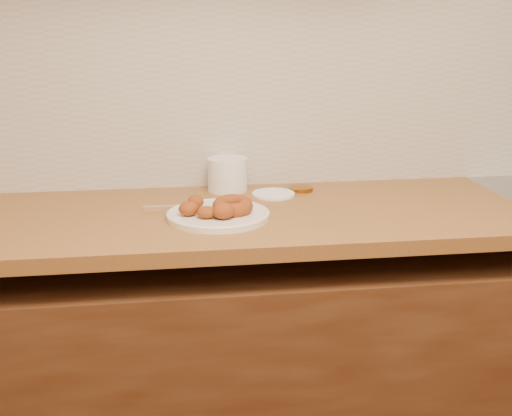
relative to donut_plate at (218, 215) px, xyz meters
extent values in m
cube|color=#BBA88C|center=(0.37, 0.37, 0.44)|extent=(4.00, 0.02, 2.70)
cube|color=brown|center=(0.37, 0.06, -0.52)|extent=(3.60, 0.60, 0.77)
cube|color=brown|center=(-0.28, 0.06, -0.03)|extent=(2.30, 0.62, 0.04)
cube|color=#B8B4A7|center=(0.37, 0.36, 0.29)|extent=(3.60, 0.02, 0.60)
cylinder|color=silver|center=(0.00, 0.00, 0.00)|extent=(0.28, 0.28, 0.02)
torus|color=#924018|center=(0.04, -0.01, 0.03)|extent=(0.11, 0.12, 0.05)
ellipsoid|color=#924018|center=(-0.06, 0.05, 0.03)|extent=(0.06, 0.06, 0.04)
ellipsoid|color=#924018|center=(-0.08, -0.02, 0.03)|extent=(0.07, 0.07, 0.04)
ellipsoid|color=#924018|center=(-0.03, -0.05, 0.02)|extent=(0.05, 0.05, 0.03)
ellipsoid|color=#924018|center=(0.01, -0.06, 0.03)|extent=(0.07, 0.06, 0.04)
cylinder|color=white|center=(0.05, 0.29, 0.04)|extent=(0.16, 0.16, 0.10)
cylinder|color=white|center=(0.19, 0.21, 0.00)|extent=(0.16, 0.16, 0.01)
cylinder|color=#9C5E1B|center=(0.28, 0.25, 0.00)|extent=(0.09, 0.09, 0.01)
cube|color=#9C7652|center=(-0.12, 0.10, 0.00)|extent=(0.16, 0.03, 0.01)
camera|label=1|loc=(-0.13, -1.65, 0.51)|focal=45.00mm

